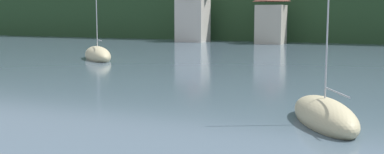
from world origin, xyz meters
The scene contains 4 objects.
shore_building_west centered at (-31.22, 118.33, 5.04)m, with size 5.88×4.81×10.39m.
shore_building_westcentral centered at (-15.61, 118.15, 4.38)m, with size 5.10×4.43×9.04m.
sailboat_mid_0 centered at (4.48, 56.44, 0.41)m, with size 5.07×6.69×8.96m.
sailboat_far_6 centered at (-25.35, 79.41, 0.50)m, with size 7.88×7.64×12.05m.
Camera 1 is at (8.24, 33.54, 5.19)m, focal length 44.90 mm.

